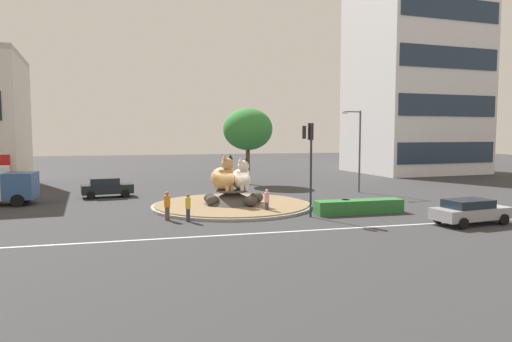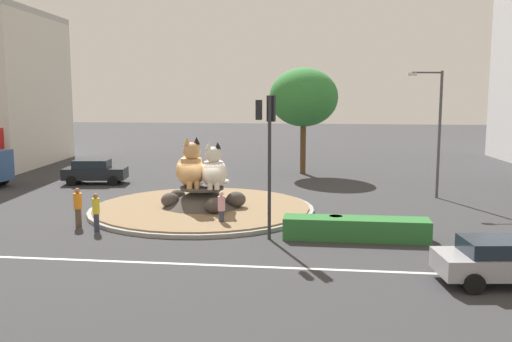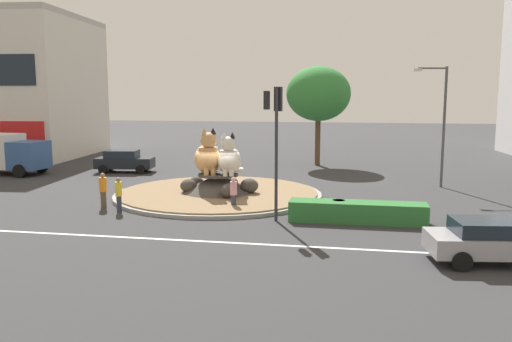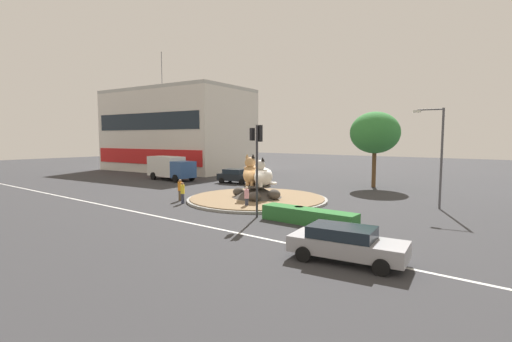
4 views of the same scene
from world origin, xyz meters
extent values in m
plane|color=#333335|center=(0.00, 0.00, 0.00)|extent=(160.00, 160.00, 0.00)
cube|color=silver|center=(0.00, -8.92, 0.00)|extent=(112.00, 0.20, 0.01)
cylinder|color=gray|center=(0.00, 0.00, 0.09)|extent=(11.38, 11.38, 0.18)
cylinder|color=#846B4C|center=(0.00, 0.00, 0.22)|extent=(10.93, 10.93, 0.07)
cone|color=#423D38|center=(0.00, 0.00, 0.75)|extent=(4.00, 4.00, 0.98)
cylinder|color=#423D38|center=(0.00, 0.00, 1.18)|extent=(2.20, 2.20, 0.12)
ellipsoid|color=#423D38|center=(1.77, -0.11, 0.65)|extent=(0.99, 1.03, 0.79)
ellipsoid|color=#423D38|center=(0.42, 1.74, 0.51)|extent=(0.64, 0.47, 0.51)
ellipsoid|color=#423D38|center=(-1.49, 0.78, 0.59)|extent=(0.84, 0.82, 0.67)
ellipsoid|color=#423D38|center=(-1.52, -0.57, 0.62)|extent=(0.92, 0.93, 0.73)
ellipsoid|color=#423D38|center=(0.98, -1.61, 0.62)|extent=(0.92, 1.00, 0.73)
ellipsoid|color=tan|center=(-0.64, 0.13, 2.04)|extent=(2.19, 2.60, 1.61)
cylinder|color=tan|center=(-0.46, -0.28, 2.22)|extent=(1.38, 1.38, 1.01)
sphere|color=tan|center=(-0.39, -0.42, 3.10)|extent=(0.89, 0.89, 0.89)
torus|color=tan|center=(-0.67, 1.10, 1.40)|extent=(1.28, 1.28, 0.20)
cone|color=black|center=(-0.17, -0.33, 3.62)|extent=(0.48, 0.48, 0.36)
cone|color=tan|center=(-0.61, -0.52, 3.62)|extent=(0.48, 0.48, 0.36)
cylinder|color=tan|center=(-0.14, -0.53, 1.44)|extent=(0.28, 0.28, 0.40)
cylinder|color=tan|center=(-0.48, -0.68, 1.44)|extent=(0.28, 0.28, 0.40)
ellipsoid|color=silver|center=(0.64, 0.01, 1.97)|extent=(1.57, 2.19, 1.47)
cylinder|color=silver|center=(0.70, -0.40, 2.14)|extent=(1.09, 1.09, 0.92)
sphere|color=silver|center=(0.72, -0.54, 2.94)|extent=(0.81, 0.81, 0.81)
torus|color=silver|center=(0.85, 0.87, 1.38)|extent=(1.02, 1.02, 0.18)
cone|color=black|center=(0.94, -0.51, 3.41)|extent=(0.38, 0.38, 0.33)
cone|color=silver|center=(0.50, -0.57, 3.41)|extent=(0.38, 0.38, 0.33)
cylinder|color=silver|center=(0.91, -0.70, 1.42)|extent=(0.26, 0.26, 0.37)
cylinder|color=silver|center=(0.58, -0.75, 1.42)|extent=(0.26, 0.26, 0.37)
cylinder|color=#2D2D33|center=(3.97, -5.15, 2.94)|extent=(0.14, 0.14, 5.89)
cube|color=black|center=(4.01, -4.93, 5.36)|extent=(0.36, 0.29, 1.05)
sphere|color=#360606|center=(4.02, -4.86, 5.68)|extent=(0.18, 0.18, 0.18)
sphere|color=orange|center=(4.02, -4.86, 5.36)|extent=(0.18, 0.18, 0.18)
sphere|color=black|center=(4.02, -4.86, 5.05)|extent=(0.18, 0.18, 0.18)
cube|color=black|center=(3.52, -5.07, 5.31)|extent=(0.25, 0.31, 0.80)
cube|color=silver|center=(29.45, 22.77, 17.03)|extent=(16.07, 13.87, 34.06)
cube|color=#233347|center=(29.95, 16.37, 2.84)|extent=(14.18, 1.21, 2.58)
cube|color=#233347|center=(29.95, 16.37, 8.52)|extent=(14.18, 1.21, 2.58)
cube|color=#233347|center=(29.95, 16.37, 14.19)|extent=(14.18, 1.21, 2.58)
cube|color=#233347|center=(29.95, 16.37, 19.87)|extent=(14.18, 1.21, 2.58)
cube|color=#2D7033|center=(7.50, -4.75, 0.45)|extent=(5.94, 1.20, 0.90)
cylinder|color=brown|center=(4.54, 13.86, 1.81)|extent=(0.42, 0.42, 3.63)
ellipsoid|color=#337F38|center=(4.54, 13.86, 5.63)|extent=(5.01, 5.01, 4.26)
cylinder|color=#4C4C51|center=(12.58, 5.16, 3.60)|extent=(0.16, 0.16, 7.19)
cylinder|color=#4C4C51|center=(11.74, 4.99, 7.09)|extent=(1.70, 0.43, 0.10)
cube|color=silver|center=(10.90, 4.83, 6.99)|extent=(0.50, 0.24, 0.16)
cylinder|color=#33384C|center=(-3.65, -4.74, 0.39)|extent=(0.24, 0.24, 0.78)
cylinder|color=yellow|center=(-3.65, -4.74, 1.11)|extent=(0.32, 0.32, 0.67)
sphere|color=#936B4C|center=(-3.65, -4.74, 1.56)|extent=(0.22, 0.22, 0.22)
cylinder|color=brown|center=(-4.82, -3.99, 0.41)|extent=(0.28, 0.28, 0.81)
cylinder|color=orange|center=(-4.82, -3.99, 1.16)|extent=(0.37, 0.37, 0.70)
sphere|color=#936B4C|center=(-4.82, -3.99, 1.63)|extent=(0.23, 0.23, 0.23)
cylinder|color=#33384C|center=(1.63, -3.33, 0.38)|extent=(0.25, 0.25, 0.75)
cylinder|color=pink|center=(1.63, -3.33, 1.08)|extent=(0.33, 0.33, 0.65)
sphere|color=beige|center=(1.63, -3.33, 1.51)|extent=(0.22, 0.22, 0.22)
cube|color=#99999E|center=(12.12, -9.63, 0.65)|extent=(4.88, 2.46, 0.66)
cube|color=#19232D|center=(11.89, -9.67, 1.21)|extent=(2.81, 1.96, 0.48)
cylinder|color=black|center=(13.53, -8.51, 0.32)|extent=(0.66, 0.30, 0.64)
cylinder|color=black|center=(13.78, -10.35, 0.32)|extent=(0.66, 0.30, 0.64)
cylinder|color=black|center=(10.47, -8.92, 0.32)|extent=(0.66, 0.30, 0.64)
cylinder|color=black|center=(10.72, -10.76, 0.32)|extent=(0.66, 0.30, 0.64)
cube|color=black|center=(-8.87, 7.52, 0.69)|extent=(4.25, 2.28, 0.74)
cube|color=#19232D|center=(-9.07, 7.50, 1.33)|extent=(2.45, 1.83, 0.54)
cylinder|color=black|center=(-7.67, 8.57, 0.32)|extent=(0.66, 0.31, 0.64)
cylinder|color=black|center=(-7.43, 6.85, 0.32)|extent=(0.66, 0.31, 0.64)
cylinder|color=black|center=(-10.31, 8.20, 0.32)|extent=(0.66, 0.31, 0.64)
cylinder|color=black|center=(-10.07, 6.48, 0.32)|extent=(0.66, 0.31, 0.64)
cube|color=#335693|center=(-14.80, 5.03, 1.41)|extent=(2.17, 2.45, 1.91)
cylinder|color=black|center=(-14.67, 6.18, 0.45)|extent=(0.92, 0.35, 0.90)
cylinder|color=black|center=(-14.80, 3.86, 0.45)|extent=(0.92, 0.35, 0.90)
cylinder|color=#2D4233|center=(6.69, -4.47, 0.45)|extent=(0.56, 0.56, 0.90)
camera|label=1|loc=(-6.69, -32.35, 5.32)|focal=32.79mm
camera|label=2|loc=(6.24, -27.72, 6.04)|focal=39.61mm
camera|label=3|loc=(7.18, -27.64, 5.54)|focal=36.80mm
camera|label=4|loc=(18.25, -23.59, 5.06)|focal=25.91mm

